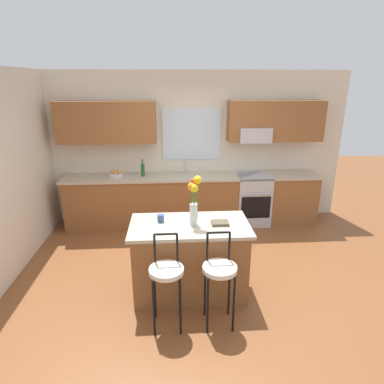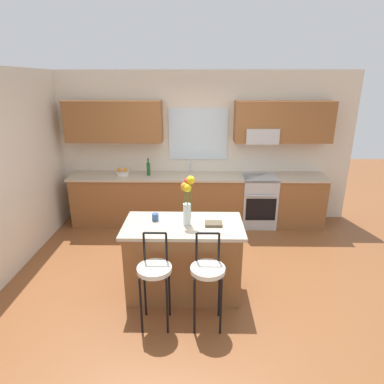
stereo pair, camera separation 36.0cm
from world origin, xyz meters
TOP-DOWN VIEW (x-y plane):
  - ground_plane at (0.00, 0.00)m, footprint 14.00×14.00m
  - wall_left at (-2.56, 0.30)m, footprint 0.12×4.60m
  - back_wall_assembly at (0.02, 1.99)m, footprint 5.60×0.50m
  - counter_run at (-0.00, 1.70)m, footprint 4.56×0.64m
  - sink_faucet at (-0.14, 1.84)m, footprint 0.02×0.13m
  - oven_range at (1.09, 1.68)m, footprint 0.60×0.64m
  - kitchen_island at (-0.18, -0.38)m, footprint 1.41×0.76m
  - bar_stool_near at (-0.45, -0.98)m, footprint 0.36×0.36m
  - bar_stool_middle at (0.10, -0.98)m, footprint 0.36×0.36m
  - flower_vase at (-0.13, -0.40)m, footprint 0.16×0.13m
  - mug_ceramic at (-0.52, -0.29)m, footprint 0.08×0.08m
  - cookbook at (0.18, -0.41)m, footprint 0.20×0.15m
  - fruit_bowl_oranges at (-1.35, 1.70)m, footprint 0.24×0.24m
  - bottle_olive_oil at (-0.88, 1.70)m, footprint 0.06×0.06m

SIDE VIEW (x-z plane):
  - ground_plane at x=0.00m, z-range 0.00..0.00m
  - oven_range at x=1.09m, z-range 0.00..0.92m
  - kitchen_island at x=-0.18m, z-range 0.00..0.92m
  - counter_run at x=0.00m, z-range 0.01..0.93m
  - bar_stool_near at x=-0.45m, z-range 0.11..1.16m
  - bar_stool_middle at x=0.10m, z-range 0.11..1.16m
  - cookbook at x=0.18m, z-range 0.92..0.95m
  - fruit_bowl_oranges at x=-1.35m, z-range 0.90..1.02m
  - mug_ceramic at x=-0.52m, z-range 0.92..1.01m
  - bottle_olive_oil at x=-0.88m, z-range 0.89..1.19m
  - sink_faucet at x=-0.14m, z-range 0.95..1.18m
  - flower_vase at x=-0.13m, z-range 0.97..1.56m
  - wall_left at x=-2.56m, z-range 0.00..2.70m
  - back_wall_assembly at x=0.02m, z-range 0.16..2.86m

